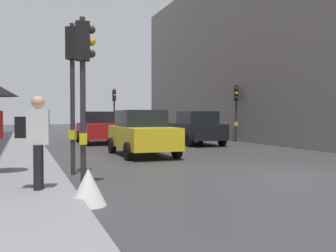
{
  "coord_description": "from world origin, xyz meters",
  "views": [
    {
      "loc": [
        -6.46,
        -8.11,
        1.57
      ],
      "look_at": [
        -0.35,
        8.19,
        1.08
      ],
      "focal_mm": 41.5,
      "sensor_mm": 36.0,
      "label": 1
    }
  ],
  "objects_px": {
    "car_yellow_taxi": "(142,133)",
    "car_blue_van": "(121,122)",
    "traffic_light_near_right": "(73,71)",
    "car_dark_suv": "(196,128)",
    "pedestrian_with_black_backpack": "(36,137)",
    "warning_sign_triangle": "(88,187)",
    "traffic_light_mid_street": "(236,102)",
    "car_red_sedan": "(98,127)",
    "traffic_light_far_median": "(114,103)",
    "traffic_light_near_left": "(84,70)"
  },
  "relations": [
    {
      "from": "traffic_light_mid_street",
      "to": "car_red_sedan",
      "type": "xyz_separation_m",
      "value": [
        -7.77,
        1.74,
        -1.43
      ]
    },
    {
      "from": "traffic_light_near_left",
      "to": "pedestrian_with_black_backpack",
      "type": "relative_size",
      "value": 2.08
    },
    {
      "from": "traffic_light_far_median",
      "to": "car_blue_van",
      "type": "distance_m",
      "value": 6.12
    },
    {
      "from": "pedestrian_with_black_backpack",
      "to": "warning_sign_triangle",
      "type": "xyz_separation_m",
      "value": [
        0.82,
        -1.0,
        -0.84
      ]
    },
    {
      "from": "traffic_light_near_left",
      "to": "car_yellow_taxi",
      "type": "relative_size",
      "value": 0.88
    },
    {
      "from": "car_yellow_taxi",
      "to": "warning_sign_triangle",
      "type": "distance_m",
      "value": 8.36
    },
    {
      "from": "traffic_light_near_left",
      "to": "car_blue_van",
      "type": "bearing_deg",
      "value": 74.71
    },
    {
      "from": "traffic_light_mid_street",
      "to": "warning_sign_triangle",
      "type": "xyz_separation_m",
      "value": [
        -10.63,
        -13.07,
        -1.99
      ]
    },
    {
      "from": "traffic_light_far_median",
      "to": "car_dark_suv",
      "type": "distance_m",
      "value": 11.38
    },
    {
      "from": "car_red_sedan",
      "to": "car_blue_van",
      "type": "bearing_deg",
      "value": 71.35
    },
    {
      "from": "warning_sign_triangle",
      "to": "car_red_sedan",
      "type": "bearing_deg",
      "value": 79.05
    },
    {
      "from": "pedestrian_with_black_backpack",
      "to": "car_red_sedan",
      "type": "bearing_deg",
      "value": 75.04
    },
    {
      "from": "traffic_light_near_right",
      "to": "car_dark_suv",
      "type": "bearing_deg",
      "value": 48.56
    },
    {
      "from": "traffic_light_near_left",
      "to": "traffic_light_mid_street",
      "type": "distance_m",
      "value": 15.35
    },
    {
      "from": "car_red_sedan",
      "to": "pedestrian_with_black_backpack",
      "type": "relative_size",
      "value": 2.38
    },
    {
      "from": "car_dark_suv",
      "to": "pedestrian_with_black_backpack",
      "type": "xyz_separation_m",
      "value": [
        -8.38,
        -10.99,
        0.29
      ]
    },
    {
      "from": "traffic_light_near_left",
      "to": "car_blue_van",
      "type": "relative_size",
      "value": 0.86
    },
    {
      "from": "traffic_light_near_right",
      "to": "car_blue_van",
      "type": "xyz_separation_m",
      "value": [
        7.35,
        25.03,
        -1.85
      ]
    },
    {
      "from": "car_red_sedan",
      "to": "traffic_light_far_median",
      "type": "bearing_deg",
      "value": 71.36
    },
    {
      "from": "traffic_light_far_median",
      "to": "car_dark_suv",
      "type": "relative_size",
      "value": 0.86
    },
    {
      "from": "traffic_light_near_right",
      "to": "car_blue_van",
      "type": "height_order",
      "value": "traffic_light_near_right"
    },
    {
      "from": "traffic_light_mid_street",
      "to": "car_yellow_taxi",
      "type": "distance_m",
      "value": 9.24
    },
    {
      "from": "car_dark_suv",
      "to": "pedestrian_with_black_backpack",
      "type": "distance_m",
      "value": 13.82
    },
    {
      "from": "traffic_light_near_left",
      "to": "car_dark_suv",
      "type": "xyz_separation_m",
      "value": [
        7.35,
        10.18,
        -1.67
      ]
    },
    {
      "from": "warning_sign_triangle",
      "to": "pedestrian_with_black_backpack",
      "type": "bearing_deg",
      "value": 129.33
    },
    {
      "from": "car_red_sedan",
      "to": "pedestrian_with_black_backpack",
      "type": "xyz_separation_m",
      "value": [
        -3.69,
        -13.81,
        0.29
      ]
    },
    {
      "from": "car_red_sedan",
      "to": "pedestrian_with_black_backpack",
      "type": "distance_m",
      "value": 14.29
    },
    {
      "from": "traffic_light_mid_street",
      "to": "pedestrian_with_black_backpack",
      "type": "xyz_separation_m",
      "value": [
        -11.45,
        -12.06,
        -1.15
      ]
    },
    {
      "from": "traffic_light_near_right",
      "to": "car_red_sedan",
      "type": "bearing_deg",
      "value": 76.55
    },
    {
      "from": "car_yellow_taxi",
      "to": "car_red_sedan",
      "type": "bearing_deg",
      "value": 93.26
    },
    {
      "from": "traffic_light_near_left",
      "to": "car_yellow_taxi",
      "type": "height_order",
      "value": "traffic_light_near_left"
    },
    {
      "from": "traffic_light_mid_street",
      "to": "car_blue_van",
      "type": "height_order",
      "value": "traffic_light_mid_street"
    },
    {
      "from": "car_yellow_taxi",
      "to": "warning_sign_triangle",
      "type": "bearing_deg",
      "value": -113.12
    },
    {
      "from": "pedestrian_with_black_backpack",
      "to": "warning_sign_triangle",
      "type": "bearing_deg",
      "value": -50.67
    },
    {
      "from": "car_red_sedan",
      "to": "car_blue_van",
      "type": "relative_size",
      "value": 0.98
    },
    {
      "from": "car_yellow_taxi",
      "to": "car_red_sedan",
      "type": "relative_size",
      "value": 1.0
    },
    {
      "from": "traffic_light_near_right",
      "to": "car_yellow_taxi",
      "type": "xyz_separation_m",
      "value": [
        3.07,
        4.0,
        -1.85
      ]
    },
    {
      "from": "traffic_light_mid_street",
      "to": "car_red_sedan",
      "type": "height_order",
      "value": "traffic_light_mid_street"
    },
    {
      "from": "traffic_light_near_left",
      "to": "car_red_sedan",
      "type": "height_order",
      "value": "traffic_light_near_left"
    },
    {
      "from": "traffic_light_mid_street",
      "to": "traffic_light_near_right",
      "type": "height_order",
      "value": "traffic_light_near_right"
    },
    {
      "from": "traffic_light_mid_street",
      "to": "traffic_light_far_median",
      "type": "bearing_deg",
      "value": 116.35
    },
    {
      "from": "car_dark_suv",
      "to": "car_red_sedan",
      "type": "xyz_separation_m",
      "value": [
        -4.69,
        2.82,
        0.0
      ]
    },
    {
      "from": "traffic_light_near_left",
      "to": "car_dark_suv",
      "type": "bearing_deg",
      "value": 54.17
    },
    {
      "from": "pedestrian_with_black_backpack",
      "to": "warning_sign_triangle",
      "type": "relative_size",
      "value": 2.72
    },
    {
      "from": "car_dark_suv",
      "to": "warning_sign_triangle",
      "type": "xyz_separation_m",
      "value": [
        -7.55,
        -11.99,
        -0.55
      ]
    },
    {
      "from": "car_dark_suv",
      "to": "car_blue_van",
      "type": "relative_size",
      "value": 0.98
    },
    {
      "from": "traffic_light_near_left",
      "to": "pedestrian_with_black_backpack",
      "type": "bearing_deg",
      "value": -141.81
    },
    {
      "from": "traffic_light_mid_street",
      "to": "traffic_light_near_right",
      "type": "bearing_deg",
      "value": -137.96
    },
    {
      "from": "car_yellow_taxi",
      "to": "car_dark_suv",
      "type": "bearing_deg",
      "value": 45.3
    },
    {
      "from": "car_yellow_taxi",
      "to": "car_blue_van",
      "type": "distance_m",
      "value": 21.46
    }
  ]
}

